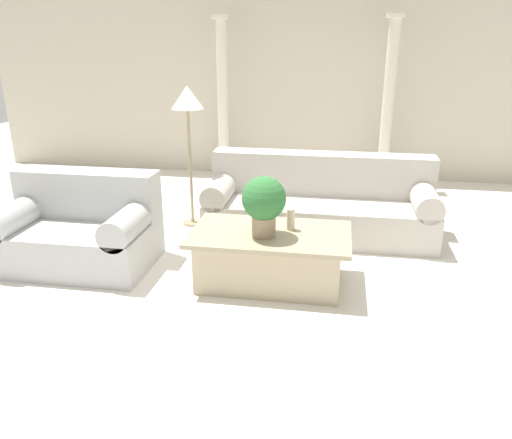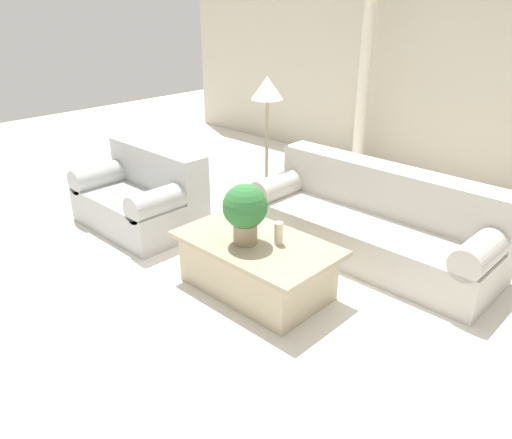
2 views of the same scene
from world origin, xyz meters
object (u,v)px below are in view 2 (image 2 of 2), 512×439
(loveseat, at_px, (143,195))
(potted_plant, at_px, (245,210))
(sofa_long, at_px, (374,223))
(floor_lamp, at_px, (267,98))
(coffee_table, at_px, (256,265))

(loveseat, xyz_separation_m, potted_plant, (1.82, -0.21, 0.43))
(sofa_long, bearing_deg, floor_lamp, 178.60)
(loveseat, bearing_deg, coffee_table, -3.74)
(coffee_table, xyz_separation_m, floor_lamp, (-1.11, 1.33, 1.12))
(coffee_table, relative_size, potted_plant, 2.68)
(sofa_long, relative_size, potted_plant, 4.73)
(sofa_long, xyz_separation_m, coffee_table, (-0.37, -1.29, -0.10))
(sofa_long, distance_m, loveseat, 2.53)
(sofa_long, relative_size, coffee_table, 1.77)
(potted_plant, height_order, floor_lamp, floor_lamp)
(sofa_long, height_order, coffee_table, sofa_long)
(floor_lamp, bearing_deg, coffee_table, -50.09)
(loveseat, bearing_deg, floor_lamp, 57.83)
(potted_plant, xyz_separation_m, floor_lamp, (-1.07, 1.42, 0.58))
(coffee_table, height_order, floor_lamp, floor_lamp)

